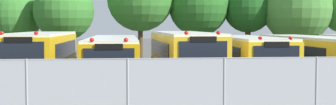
{
  "coord_description": "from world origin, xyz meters",
  "views": [
    {
      "loc": [
        -3.3,
        -23.32,
        3.0
      ],
      "look_at": [
        -0.76,
        0.0,
        1.6
      ],
      "focal_mm": 48.56,
      "sensor_mm": 36.0,
      "label": 1
    }
  ],
  "objects": [
    {
      "name": "chainlink_fence",
      "position": [
        0.23,
        -8.4,
        1.0
      ],
      "size": [
        26.02,
        0.07,
        1.93
      ],
      "color": "#9EA0A3",
      "rests_on": "ground_plane"
    },
    {
      "name": "ground_plane",
      "position": [
        0.0,
        0.0,
        0.0
      ],
      "size": [
        160.0,
        160.0,
        0.0
      ],
      "primitive_type": "plane",
      "color": "#595651"
    },
    {
      "name": "school_bus_5",
      "position": [
        7.2,
        0.21,
        1.34
      ],
      "size": [
        2.56,
        11.36,
        2.53
      ],
      "rotation": [
        0.0,
        0.0,
        3.15
      ],
      "color": "yellow",
      "rests_on": "ground_plane"
    },
    {
      "name": "tree_6",
      "position": [
        10.28,
        9.77,
        4.27
      ],
      "size": [
        5.17,
        5.17,
        6.8
      ],
      "color": "#4C3823",
      "rests_on": "ground_plane"
    },
    {
      "name": "school_bus_1",
      "position": [
        -7.25,
        0.16,
        1.45
      ],
      "size": [
        2.8,
        9.27,
        2.77
      ],
      "rotation": [
        0.0,
        0.0,
        3.12
      ],
      "color": "yellow",
      "rests_on": "ground_plane"
    },
    {
      "name": "school_bus_2",
      "position": [
        -3.58,
        0.12,
        1.33
      ],
      "size": [
        2.65,
        11.71,
        2.52
      ],
      "rotation": [
        0.0,
        0.0,
        3.13
      ],
      "color": "#EAA80C",
      "rests_on": "ground_plane"
    },
    {
      "name": "school_bus_3",
      "position": [
        0.05,
        0.05,
        1.46
      ],
      "size": [
        2.7,
        10.33,
        2.78
      ],
      "rotation": [
        0.0,
        0.0,
        3.16
      ],
      "color": "yellow",
      "rests_on": "ground_plane"
    },
    {
      "name": "school_bus_4",
      "position": [
        3.52,
        0.15,
        1.34
      ],
      "size": [
        2.64,
        9.45,
        2.54
      ],
      "rotation": [
        0.0,
        0.0,
        3.13
      ],
      "color": "yellow",
      "rests_on": "ground_plane"
    },
    {
      "name": "tree_5",
      "position": [
        6.75,
        11.02,
        4.4
      ],
      "size": [
        3.84,
        3.84,
        6.28
      ],
      "color": "#4C3823",
      "rests_on": "ground_plane"
    },
    {
      "name": "tree_1",
      "position": [
        -10.95,
        11.25,
        3.54
      ],
      "size": [
        3.9,
        3.9,
        5.52
      ],
      "color": "#4C3823",
      "rests_on": "ground_plane"
    },
    {
      "name": "tree_4",
      "position": [
        3.0,
        11.22,
        4.55
      ],
      "size": [
        4.64,
        4.64,
        6.81
      ],
      "color": "#4C3823",
      "rests_on": "ground_plane"
    },
    {
      "name": "tree_2",
      "position": [
        -7.23,
        9.7,
        4.09
      ],
      "size": [
        4.3,
        4.3,
        6.2
      ],
      "color": "#4C3823",
      "rests_on": "ground_plane"
    }
  ]
}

